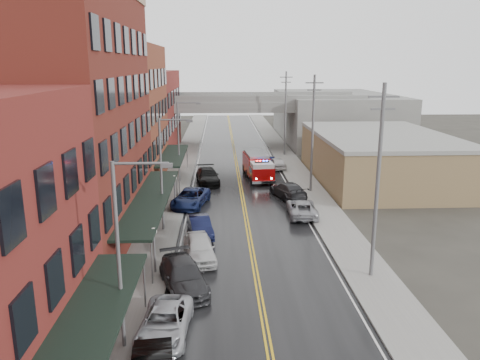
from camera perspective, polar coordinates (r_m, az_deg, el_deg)
name	(u,v)px	position (r m, az deg, el deg)	size (l,w,h in m)	color
road	(244,207)	(43.72, 0.50, -3.33)	(11.00, 160.00, 0.02)	black
sidewalk_left	(166,208)	(43.94, -9.06, -3.34)	(3.00, 160.00, 0.15)	slate
sidewalk_right	(322,206)	(44.67, 9.91, -3.08)	(3.00, 160.00, 0.15)	slate
curb_left	(183,207)	(43.78, -6.91, -3.32)	(0.30, 160.00, 0.15)	gray
curb_right	(304,206)	(44.34, 7.83, -3.13)	(0.30, 160.00, 0.15)	gray
brick_building_b	(68,121)	(36.63, -20.27, 6.82)	(9.00, 20.00, 18.00)	#551A16
brick_building_c	(119,115)	(53.63, -14.56, 7.63)	(9.00, 15.00, 15.00)	brown
brick_building_far	(144,113)	(70.90, -11.61, 8.02)	(9.00, 20.00, 12.00)	maroon
tan_building	(379,159)	(55.79, 16.61, 2.53)	(14.00, 22.00, 5.00)	#92764E
right_far_block	(334,117)	(84.62, 11.42, 7.59)	(18.00, 30.00, 8.00)	slate
awning_0	(80,341)	(19.35, -18.91, -18.11)	(2.60, 16.00, 3.09)	black
awning_1	(151,199)	(36.48, -10.74, -2.23)	(2.60, 18.00, 3.09)	black
awning_2	(173,155)	(53.39, -8.15, 3.01)	(2.60, 13.00, 3.09)	black
globe_lamp_1	(154,240)	(29.97, -10.46, -7.20)	(0.44, 0.44, 3.12)	#59595B
globe_lamp_2	(174,184)	(43.23, -7.99, -0.50)	(0.44, 0.44, 3.12)	#59595B
street_lamp_0	(123,245)	(21.62, -14.03, -7.72)	(2.64, 0.22, 9.00)	#59595B
street_lamp_1	(164,168)	(36.78, -9.23, 1.50)	(2.64, 0.22, 9.00)	#59595B
street_lamp_2	(181,137)	(52.45, -7.26, 5.28)	(2.64, 0.22, 9.00)	#59595B
utility_pole_0	(378,180)	(29.08, 16.45, 0.04)	(1.80, 0.24, 12.00)	#59595B
utility_pole_1	(313,132)	(48.09, 8.85, 5.79)	(1.80, 0.24, 12.00)	#59595B
utility_pole_2	(285,112)	(67.67, 5.55, 8.23)	(1.80, 0.24, 12.00)	#59595B
overpass	(234,110)	(74.04, -0.80, 8.53)	(40.00, 10.00, 7.50)	slate
fire_truck	(258,166)	(54.26, 2.17, 1.77)	(3.73, 8.02, 2.85)	#990707
parked_car_left_2	(165,323)	(24.21, -9.16, -16.81)	(2.33, 5.06, 1.41)	#A6A8AE
parked_car_left_3	(183,276)	(28.47, -6.92, -11.52)	(2.29, 5.63, 1.63)	#252527
parked_car_left_4	(199,248)	(32.31, -4.98, -8.23)	(1.98, 4.92, 1.68)	#BEBEBE
parked_car_left_5	(200,226)	(36.64, -4.91, -5.66)	(1.56, 4.49, 1.48)	black
parked_car_left_6	(191,198)	(44.10, -6.04, -2.18)	(2.67, 5.80, 1.61)	#111B42
parked_car_left_7	(208,176)	(52.33, -3.96, 0.49)	(2.35, 5.77, 1.67)	black
parked_car_right_0	(302,208)	(41.42, 7.55, -3.41)	(2.41, 5.23, 1.45)	#929399
parked_car_right_1	(288,190)	(46.86, 5.87, -1.22)	(2.21, 5.45, 1.58)	#28282A
parked_car_right_2	(277,163)	(59.60, 4.50, 2.06)	(1.77, 4.39, 1.50)	silver
parked_car_right_3	(269,161)	(61.08, 3.58, 2.29)	(1.42, 4.07, 1.34)	black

